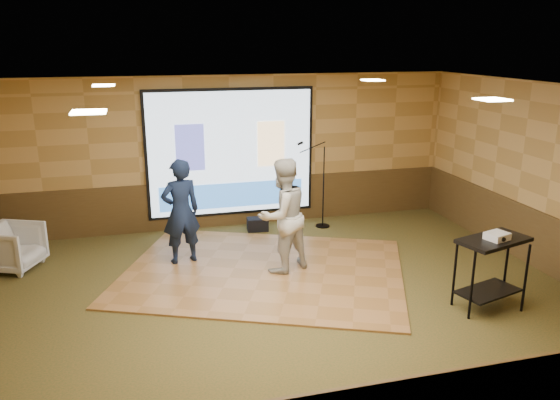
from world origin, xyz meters
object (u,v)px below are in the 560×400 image
object	(u,v)px
mic_stand	(320,203)
av_table	(492,259)
player_right	(283,216)
player_left	(181,211)
banquet_chair	(13,247)
duffel_bag	(258,224)
dance_floor	(264,271)
projector_screen	(231,154)
projector	(497,236)

from	to	relation	value
mic_stand	av_table	bearing A→B (deg)	-54.93
player_right	av_table	xyz separation A→B (m)	(2.44, -1.97, -0.21)
player_left	av_table	xyz separation A→B (m)	(3.97, -2.73, -0.17)
banquet_chair	duffel_bag	size ratio (longest dim) A/B	2.02
av_table	banquet_chair	bearing A→B (deg)	154.30
dance_floor	projector_screen	bearing A→B (deg)	91.66
projector	banquet_chair	world-z (taller)	projector
projector	duffel_bag	size ratio (longest dim) A/B	0.71
duffel_bag	av_table	bearing A→B (deg)	-59.29
projector_screen	projector	bearing A→B (deg)	-57.92
player_left	player_right	size ratio (longest dim) A/B	0.96
mic_stand	duffel_bag	xyz separation A→B (m)	(-1.27, 0.11, -0.37)
banquet_chair	duffel_bag	bearing A→B (deg)	-55.55
player_left	player_right	distance (m)	1.71
mic_stand	dance_floor	bearing A→B (deg)	-111.38
av_table	dance_floor	bearing A→B (deg)	143.53
dance_floor	banquet_chair	distance (m)	4.13
player_right	av_table	size ratio (longest dim) A/B	1.77
mic_stand	duffel_bag	bearing A→B (deg)	-165.65
player_right	mic_stand	bearing A→B (deg)	-147.67
projector_screen	mic_stand	size ratio (longest dim) A/B	1.88
mic_stand	duffel_bag	distance (m)	1.33
projector_screen	player_right	size ratio (longest dim) A/B	1.80
projector_screen	banquet_chair	distance (m)	4.21
player_left	projector	bearing A→B (deg)	132.77
player_right	projector_screen	bearing A→B (deg)	-105.15
dance_floor	av_table	distance (m)	3.48
projector_screen	player_left	world-z (taller)	projector_screen
projector_screen	av_table	world-z (taller)	projector_screen
projector_screen	player_left	distance (m)	2.15
av_table	banquet_chair	size ratio (longest dim) A/B	1.27
projector_screen	mic_stand	xyz separation A→B (m)	(1.69, -0.53, -0.98)
projector_screen	projector	xyz separation A→B (m)	(2.82, -4.50, -0.38)
projector_screen	duffel_bag	world-z (taller)	projector_screen
mic_stand	projector	bearing A→B (deg)	-54.97
dance_floor	player_left	distance (m)	1.68
av_table	player_right	bearing A→B (deg)	141.06
player_left	banquet_chair	size ratio (longest dim) A/B	2.15
banquet_chair	projector_screen	bearing A→B (deg)	-48.49
player_right	banquet_chair	bearing A→B (deg)	-39.99
dance_floor	duffel_bag	distance (m)	2.03
projector_screen	dance_floor	xyz separation A→B (m)	(0.07, -2.43, -1.46)
av_table	mic_stand	size ratio (longest dim) A/B	0.59
dance_floor	projector	distance (m)	3.61
projector	mic_stand	world-z (taller)	mic_stand
dance_floor	player_right	size ratio (longest dim) A/B	2.40
banquet_chair	dance_floor	bearing A→B (deg)	-83.10
dance_floor	av_table	xyz separation A→B (m)	(2.74, -2.03, 0.73)
dance_floor	av_table	bearing A→B (deg)	-36.47
player_left	av_table	bearing A→B (deg)	133.13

